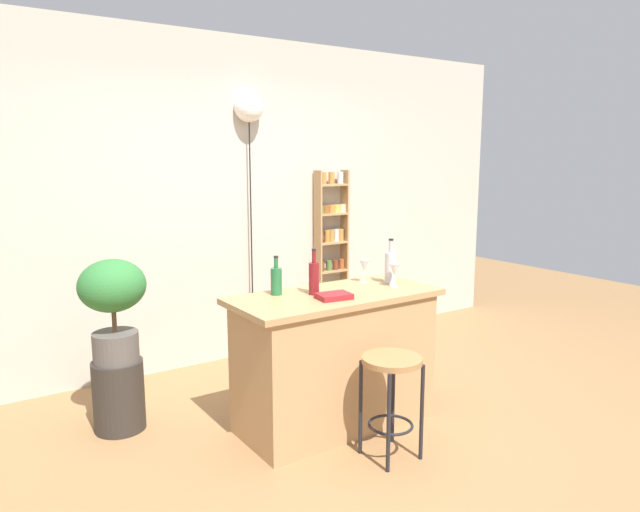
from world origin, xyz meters
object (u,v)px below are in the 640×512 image
(bar_stool, at_px, (391,382))
(wine_glass_left, at_px, (394,270))
(potted_plant, at_px, (113,300))
(plant_stool, at_px, (119,395))
(pendant_globe_light, at_px, (249,110))
(bottle_sauce_amber, at_px, (276,280))
(wine_glass_center, at_px, (364,266))
(bottle_wine_red, at_px, (391,267))
(spice_shelf, at_px, (331,253))
(cookbook, at_px, (334,296))
(bottle_vinegar, at_px, (314,277))

(bar_stool, height_order, wine_glass_left, wine_glass_left)
(wine_glass_left, bearing_deg, potted_plant, 154.06)
(plant_stool, relative_size, pendant_globe_light, 0.20)
(bottle_sauce_amber, bearing_deg, wine_glass_center, -2.29)
(bar_stool, bearing_deg, wine_glass_left, 48.19)
(pendant_globe_light, bearing_deg, bottle_wine_red, -78.60)
(spice_shelf, bearing_deg, potted_plant, -160.95)
(potted_plant, height_order, bottle_sauce_amber, bottle_sauce_amber)
(bottle_sauce_amber, height_order, cookbook, bottle_sauce_amber)
(potted_plant, distance_m, cookbook, 1.42)
(wine_glass_left, bearing_deg, plant_stool, 154.06)
(plant_stool, height_order, bottle_vinegar, bottle_vinegar)
(bottle_sauce_amber, distance_m, wine_glass_center, 0.70)
(plant_stool, distance_m, wine_glass_center, 1.87)
(bottle_sauce_amber, distance_m, cookbook, 0.40)
(potted_plant, relative_size, bottle_vinegar, 2.25)
(cookbook, bearing_deg, bottle_sauce_amber, 136.38)
(spice_shelf, distance_m, pendant_globe_light, 1.56)
(pendant_globe_light, bearing_deg, cookbook, -99.76)
(bottle_sauce_amber, bearing_deg, spice_shelf, 44.05)
(plant_stool, xyz_separation_m, cookbook, (1.14, -0.85, 0.69))
(bar_stool, bearing_deg, spice_shelf, 63.71)
(potted_plant, bearing_deg, pendant_globe_light, 29.57)
(pendant_globe_light, bearing_deg, plant_stool, -150.43)
(bar_stool, distance_m, spice_shelf, 2.34)
(spice_shelf, distance_m, plant_stool, 2.48)
(wine_glass_left, bearing_deg, spice_shelf, 69.38)
(bar_stool, relative_size, cookbook, 2.98)
(potted_plant, distance_m, pendant_globe_light, 2.09)
(potted_plant, height_order, wine_glass_left, potted_plant)
(bottle_wine_red, height_order, bottle_vinegar, bottle_wine_red)
(cookbook, bearing_deg, bar_stool, -67.53)
(bottle_wine_red, xyz_separation_m, wine_glass_left, (-0.06, -0.10, -0.00))
(bottle_vinegar, bearing_deg, wine_glass_left, -12.75)
(bar_stool, relative_size, bottle_sauce_amber, 2.45)
(spice_shelf, height_order, potted_plant, spice_shelf)
(wine_glass_center, bearing_deg, potted_plant, 160.11)
(wine_glass_left, bearing_deg, cookbook, -175.90)
(wine_glass_left, height_order, pendant_globe_light, pendant_globe_light)
(spice_shelf, bearing_deg, wine_glass_center, -116.43)
(bar_stool, bearing_deg, bottle_wine_red, 50.38)
(pendant_globe_light, bearing_deg, wine_glass_left, -81.23)
(spice_shelf, height_order, bottle_wine_red, spice_shelf)
(bar_stool, bearing_deg, cookbook, 104.89)
(wine_glass_left, xyz_separation_m, cookbook, (-0.53, -0.04, -0.10))
(bottle_sauce_amber, bearing_deg, bottle_vinegar, -33.28)
(spice_shelf, distance_m, bottle_vinegar, 1.89)
(wine_glass_center, relative_size, pendant_globe_light, 0.07)
(potted_plant, height_order, bottle_vinegar, bottle_vinegar)
(bottle_wine_red, bearing_deg, bottle_vinegar, 177.73)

